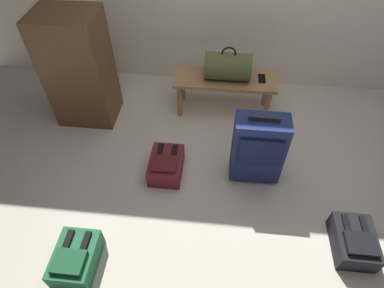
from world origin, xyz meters
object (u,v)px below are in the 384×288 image
at_px(backpack_dark, 354,241).
at_px(backpack_green, 76,258).
at_px(duffel_bag_olive, 228,66).
at_px(side_cabinet, 79,70).
at_px(backpack_maroon, 166,165).
at_px(cell_phone, 262,79).
at_px(bench, 225,83).
at_px(suitcase_upright_navy, 258,148).

bearing_deg(backpack_dark, backpack_green, -170.57).
distance_m(duffel_bag_olive, side_cabinet, 1.40).
height_order(duffel_bag_olive, backpack_maroon, duffel_bag_olive).
bearing_deg(side_cabinet, cell_phone, 7.32).
distance_m(bench, backpack_maroon, 1.04).
relative_size(bench, duffel_bag_olive, 2.27).
xyz_separation_m(backpack_green, side_cabinet, (-0.41, 1.58, 0.46)).
bearing_deg(backpack_green, backpack_maroon, 60.66).
height_order(cell_phone, backpack_dark, cell_phone).
xyz_separation_m(backpack_maroon, side_cabinet, (-0.91, 0.69, 0.46)).
distance_m(cell_phone, suitcase_upright_navy, 0.88).
bearing_deg(backpack_maroon, suitcase_upright_navy, 2.90).
relative_size(suitcase_upright_navy, backpack_green, 1.85).
distance_m(suitcase_upright_navy, side_cabinet, 1.80).
xyz_separation_m(bench, side_cabinet, (-1.37, -0.21, 0.20)).
bearing_deg(backpack_dark, side_cabinet, 152.21).
bearing_deg(backpack_green, cell_phone, 53.72).
relative_size(backpack_green, backpack_dark, 1.00).
relative_size(backpack_maroon, backpack_dark, 1.00).
height_order(suitcase_upright_navy, side_cabinet, side_cabinet).
xyz_separation_m(bench, backpack_green, (-0.97, -1.79, -0.25)).
xyz_separation_m(backpack_dark, side_cabinet, (-2.38, 1.25, 0.46)).
bearing_deg(duffel_bag_olive, side_cabinet, -171.49).
xyz_separation_m(duffel_bag_olive, cell_phone, (0.34, 0.01, -0.13)).
relative_size(duffel_bag_olive, suitcase_upright_navy, 0.62).
distance_m(duffel_bag_olive, backpack_maroon, 1.11).
height_order(cell_phone, backpack_maroon, cell_phone).
height_order(duffel_bag_olive, suitcase_upright_navy, duffel_bag_olive).
xyz_separation_m(suitcase_upright_navy, backpack_green, (-1.26, -0.93, -0.27)).
distance_m(bench, side_cabinet, 1.40).
xyz_separation_m(suitcase_upright_navy, side_cabinet, (-1.67, 0.65, 0.19)).
bearing_deg(backpack_maroon, side_cabinet, 142.78).
distance_m(bench, backpack_dark, 1.79).
height_order(duffel_bag_olive, backpack_dark, duffel_bag_olive).
height_order(duffel_bag_olive, cell_phone, duffel_bag_olive).
height_order(duffel_bag_olive, side_cabinet, side_cabinet).
xyz_separation_m(duffel_bag_olive, backpack_dark, (0.99, -1.46, -0.45)).
relative_size(bench, side_cabinet, 0.91).
bearing_deg(backpack_green, bench, 61.61).
bearing_deg(backpack_maroon, backpack_dark, -20.99).
xyz_separation_m(duffel_bag_olive, backpack_green, (-0.98, -1.79, -0.45)).
bearing_deg(duffel_bag_olive, backpack_green, -118.73).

